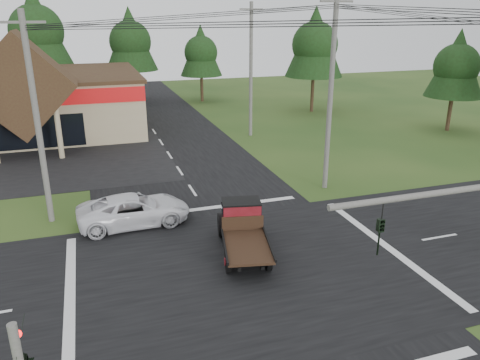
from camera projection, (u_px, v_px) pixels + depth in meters
name	position (u px, v px, depth m)	size (l,w,h in m)	color
ground	(245.00, 271.00, 19.76)	(120.00, 120.00, 0.00)	#224117
road_ns	(245.00, 271.00, 19.76)	(12.00, 120.00, 0.02)	black
road_ew	(245.00, 271.00, 19.76)	(120.00, 12.00, 0.02)	black
traffic_signal_corner	(19.00, 354.00, 9.82)	(0.53, 2.48, 4.40)	#595651
utility_pole_nw	(37.00, 120.00, 22.75)	(2.00, 0.30, 10.50)	#595651
utility_pole_ne	(331.00, 93.00, 27.29)	(2.00, 0.30, 11.50)	#595651
utility_pole_n	(251.00, 70.00, 39.86)	(2.00, 0.30, 11.20)	#595651
tree_row_c	(36.00, 29.00, 50.57)	(7.28, 7.28, 13.13)	#332316
tree_row_d	(130.00, 39.00, 54.85)	(6.16, 6.16, 11.11)	#332316
tree_row_e	(201.00, 51.00, 55.87)	(5.04, 5.04, 9.09)	#332316
tree_side_ne	(315.00, 42.00, 49.41)	(6.16, 6.16, 11.11)	#332316
tree_side_e_near	(457.00, 64.00, 41.48)	(5.04, 5.04, 9.09)	#332316
antique_flatbed_truck	(244.00, 231.00, 20.86)	(2.00, 5.24, 2.19)	#5D0D10
white_pickup	(134.00, 210.00, 23.92)	(2.60, 5.65, 1.57)	white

